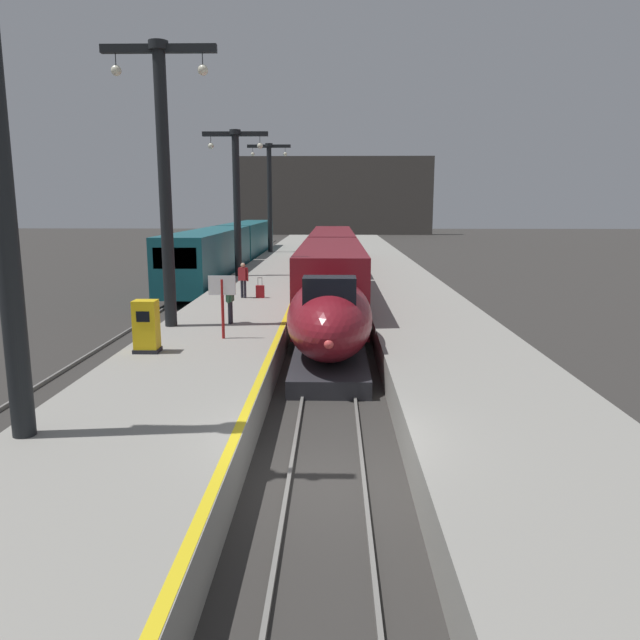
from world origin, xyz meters
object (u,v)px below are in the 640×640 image
highspeed_train_main (332,267)px  station_column_distant (270,188)px  regional_train_adjacent (233,246)px  rolling_suitcase (260,292)px  station_column_far (237,189)px  passenger_near_edge (243,277)px  ticket_machine_yellow (146,328)px  departure_info_board (222,294)px  station_column_mid (164,162)px  passenger_mid_platform (230,298)px

highspeed_train_main → station_column_distant: (-5.90, 22.92, 5.05)m
regional_train_adjacent → rolling_suitcase: regional_train_adjacent is taller
station_column_far → station_column_distant: (0.00, 19.54, 0.56)m
station_column_distant → passenger_near_edge: bearing=-86.7°
ticket_machine_yellow → departure_info_board: bearing=45.0°
station_column_distant → ticket_machine_yellow: bearing=-89.5°
station_column_distant → departure_info_board: station_column_distant is taller
passenger_near_edge → departure_info_board: 9.08m
departure_info_board → station_column_distant: bearing=93.5°
station_column_mid → passenger_near_edge: (1.68, 6.95, -4.93)m
passenger_mid_platform → rolling_suitcase: (0.35, 6.47, -0.69)m
passenger_near_edge → highspeed_train_main: bearing=54.3°
highspeed_train_main → rolling_suitcase: (-3.42, -5.84, -0.57)m
highspeed_train_main → departure_info_board: size_ratio=17.89×
highspeed_train_main → rolling_suitcase: 6.79m
regional_train_adjacent → ticket_machine_yellow: bearing=-85.4°
station_column_mid → departure_info_board: 5.41m
station_column_distant → ticket_machine_yellow: size_ratio=6.21×
highspeed_train_main → passenger_mid_platform: size_ratio=22.44×
passenger_mid_platform → rolling_suitcase: passenger_mid_platform is taller
station_column_far → passenger_mid_platform: (2.13, -15.69, -4.38)m
station_column_far → passenger_mid_platform: bearing=-82.3°
regional_train_adjacent → station_column_far: 12.18m
station_column_far → ticket_machine_yellow: bearing=-89.0°
highspeed_train_main → station_column_distant: 24.20m
regional_train_adjacent → highspeed_train_main: bearing=-60.9°
regional_train_adjacent → station_column_mid: (2.20, -27.39, 4.84)m
regional_train_adjacent → ticket_machine_yellow: size_ratio=22.87×
regional_train_adjacent → departure_info_board: (4.52, -29.49, 0.43)m
station_column_distant → station_column_far: bearing=-90.0°
ticket_machine_yellow → departure_info_board: 2.90m
rolling_suitcase → station_column_distant: bearing=94.9°
station_column_mid → departure_info_board: station_column_mid is taller
rolling_suitcase → departure_info_board: (-0.15, -9.08, 1.20)m
highspeed_train_main → regional_train_adjacent: regional_train_adjacent is taller
station_column_distant → departure_info_board: size_ratio=4.69×
ticket_machine_yellow → station_column_mid: bearing=94.9°
regional_train_adjacent → departure_info_board: 29.84m
passenger_near_edge → departure_info_board: (0.65, -9.04, 0.52)m
highspeed_train_main → station_column_mid: (-5.90, -12.82, 5.04)m
highspeed_train_main → departure_info_board: 15.35m
station_column_distant → passenger_near_edge: station_column_distant is taller
station_column_distant → passenger_near_edge: size_ratio=5.88×
station_column_far → passenger_near_edge: bearing=-79.7°
station_column_far → departure_info_board: station_column_far is taller
passenger_mid_platform → departure_info_board: size_ratio=0.80×
highspeed_train_main → ticket_machine_yellow: 17.78m
highspeed_train_main → passenger_mid_platform: 12.87m
regional_train_adjacent → departure_info_board: regional_train_adjacent is taller
passenger_mid_platform → departure_info_board: (0.20, -2.61, 0.52)m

